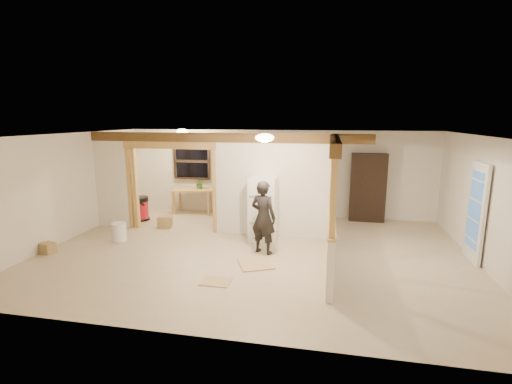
% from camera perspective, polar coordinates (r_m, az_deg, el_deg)
% --- Properties ---
extents(floor, '(9.00, 6.50, 0.01)m').
position_cam_1_polar(floor, '(8.13, -0.23, -9.21)').
color(floor, '#BDAB8C').
rests_on(floor, ground).
extents(ceiling, '(9.00, 6.50, 0.01)m').
position_cam_1_polar(ceiling, '(7.62, -0.25, 8.72)').
color(ceiling, white).
extents(wall_back, '(9.00, 0.01, 2.50)m').
position_cam_1_polar(wall_back, '(10.93, 3.16, 2.93)').
color(wall_back, silver).
rests_on(wall_back, floor).
extents(wall_front, '(9.00, 0.01, 2.50)m').
position_cam_1_polar(wall_front, '(4.75, -8.16, -8.47)').
color(wall_front, silver).
rests_on(wall_front, floor).
extents(wall_left, '(0.01, 6.50, 2.50)m').
position_cam_1_polar(wall_left, '(9.71, -27.24, 0.61)').
color(wall_left, silver).
rests_on(wall_left, floor).
extents(wall_right, '(0.01, 6.50, 2.50)m').
position_cam_1_polar(wall_right, '(8.19, 32.36, -1.71)').
color(wall_right, silver).
rests_on(wall_right, floor).
extents(partition_left_stub, '(0.90, 0.12, 2.50)m').
position_cam_1_polar(partition_left_stub, '(10.42, -21.24, 1.75)').
color(partition_left_stub, white).
rests_on(partition_left_stub, floor).
extents(partition_center, '(2.80, 0.12, 2.50)m').
position_cam_1_polar(partition_center, '(8.90, 2.56, 0.99)').
color(partition_center, white).
rests_on(partition_center, floor).
extents(doorway_frame, '(2.46, 0.14, 2.20)m').
position_cam_1_polar(doorway_frame, '(9.66, -12.87, 0.64)').
color(doorway_frame, tan).
rests_on(doorway_frame, floor).
extents(header_beam_back, '(7.00, 0.18, 0.22)m').
position_cam_1_polar(header_beam_back, '(9.03, -5.01, 8.33)').
color(header_beam_back, brown).
rests_on(header_beam_back, ceiling).
extents(header_beam_right, '(0.18, 3.30, 0.22)m').
position_cam_1_polar(header_beam_right, '(7.07, 12.00, 7.30)').
color(header_beam_right, brown).
rests_on(header_beam_right, ceiling).
extents(pony_wall, '(0.12, 3.20, 1.00)m').
position_cam_1_polar(pony_wall, '(7.44, 11.40, -7.30)').
color(pony_wall, white).
rests_on(pony_wall, floor).
extents(stud_partition, '(0.14, 3.20, 1.32)m').
position_cam_1_polar(stud_partition, '(7.16, 11.76, 1.54)').
color(stud_partition, tan).
rests_on(stud_partition, pony_wall).
extents(window_back, '(1.12, 0.10, 1.10)m').
position_cam_1_polar(window_back, '(11.47, -9.89, 4.69)').
color(window_back, black).
rests_on(window_back, wall_back).
extents(french_door, '(0.12, 0.86, 2.00)m').
position_cam_1_polar(french_door, '(8.58, 30.75, -2.73)').
color(french_door, white).
rests_on(french_door, floor).
extents(ceiling_dome_main, '(0.36, 0.36, 0.16)m').
position_cam_1_polar(ceiling_dome_main, '(7.07, 1.34, 8.35)').
color(ceiling_dome_main, '#FFEABF').
rests_on(ceiling_dome_main, ceiling).
extents(ceiling_dome_util, '(0.32, 0.32, 0.14)m').
position_cam_1_polar(ceiling_dome_util, '(10.56, -11.26, 9.14)').
color(ceiling_dome_util, '#FFEABF').
rests_on(ceiling_dome_util, ceiling).
extents(hanging_bulb, '(0.07, 0.07, 0.07)m').
position_cam_1_polar(hanging_bulb, '(9.74, -10.03, 7.24)').
color(hanging_bulb, '#FFD88C').
rests_on(hanging_bulb, ceiling).
extents(refrigerator, '(0.62, 0.60, 1.51)m').
position_cam_1_polar(refrigerator, '(8.68, 1.10, -2.62)').
color(refrigerator, silver).
rests_on(refrigerator, floor).
extents(woman, '(0.67, 0.55, 1.58)m').
position_cam_1_polar(woman, '(7.83, 1.13, -3.92)').
color(woman, black).
rests_on(woman, floor).
extents(work_table, '(1.28, 0.82, 0.75)m').
position_cam_1_polar(work_table, '(11.38, -9.57, -1.38)').
color(work_table, tan).
rests_on(work_table, floor).
extents(potted_plant, '(0.37, 0.34, 0.33)m').
position_cam_1_polar(potted_plant, '(11.28, -8.63, 1.34)').
color(potted_plant, '#295420').
rests_on(potted_plant, work_table).
extents(shop_vac, '(0.55, 0.55, 0.68)m').
position_cam_1_polar(shop_vac, '(10.95, -17.40, -2.43)').
color(shop_vac, '#B41824').
rests_on(shop_vac, floor).
extents(bookshelf, '(0.95, 0.32, 1.90)m').
position_cam_1_polar(bookshelf, '(10.70, 16.84, 0.64)').
color(bookshelf, black).
rests_on(bookshelf, floor).
extents(bucket, '(0.42, 0.42, 0.43)m').
position_cam_1_polar(bucket, '(9.33, -20.32, -5.78)').
color(bucket, silver).
rests_on(bucket, floor).
extents(box_util_a, '(0.40, 0.36, 0.30)m').
position_cam_1_polar(box_util_a, '(10.13, -13.82, -4.44)').
color(box_util_a, '#A78550').
rests_on(box_util_a, floor).
extents(box_util_b, '(0.30, 0.30, 0.25)m').
position_cam_1_polar(box_util_b, '(11.44, -17.78, -2.97)').
color(box_util_b, '#A78550').
rests_on(box_util_b, floor).
extents(box_front, '(0.33, 0.29, 0.23)m').
position_cam_1_polar(box_front, '(9.18, -29.37, -7.50)').
color(box_front, '#A78550').
rests_on(box_front, floor).
extents(floor_panel_near, '(0.84, 0.84, 0.02)m').
position_cam_1_polar(floor_panel_near, '(7.45, -0.05, -11.05)').
color(floor_panel_near, tan).
rests_on(floor_panel_near, floor).
extents(floor_panel_far, '(0.52, 0.42, 0.02)m').
position_cam_1_polar(floor_panel_far, '(6.78, -6.19, -13.52)').
color(floor_panel_far, tan).
rests_on(floor_panel_far, floor).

